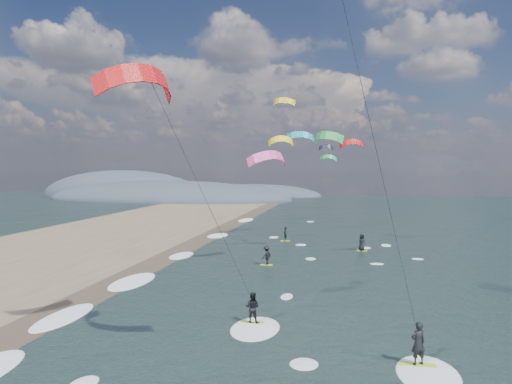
# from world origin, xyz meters

# --- Properties ---
(ground) EXTENTS (260.00, 260.00, 0.00)m
(ground) POSITION_xyz_m (0.00, 0.00, 0.00)
(ground) COLOR black
(ground) RESTS_ON ground
(wet_sand_strip) EXTENTS (3.00, 240.00, 0.00)m
(wet_sand_strip) POSITION_xyz_m (-12.00, 10.00, 0.00)
(wet_sand_strip) COLOR #382D23
(wet_sand_strip) RESTS_ON ground
(coastal_hills) EXTENTS (80.00, 41.00, 15.00)m
(coastal_hills) POSITION_xyz_m (-44.84, 107.86, 0.00)
(coastal_hills) COLOR #3D4756
(coastal_hills) RESTS_ON ground
(kitesurfer_near_a) EXTENTS (8.11, 9.24, 17.86)m
(kitesurfer_near_a) POSITION_xyz_m (4.68, -2.61, 13.97)
(kitesurfer_near_a) COLOR #AED024
(kitesurfer_near_a) RESTS_ON ground
(kitesurfer_near_b) EXTENTS (6.83, 9.30, 13.74)m
(kitesurfer_near_b) POSITION_xyz_m (-2.61, 2.57, 8.86)
(kitesurfer_near_b) COLOR #AED024
(kitesurfer_near_b) RESTS_ON ground
(far_kitesurfers) EXTENTS (9.64, 15.16, 1.73)m
(far_kitesurfers) POSITION_xyz_m (0.79, 28.40, 0.85)
(far_kitesurfers) COLOR #AED024
(far_kitesurfers) RESTS_ON ground
(bg_kite_field) EXTENTS (13.71, 66.73, 9.66)m
(bg_kite_field) POSITION_xyz_m (0.16, 49.15, 12.35)
(bg_kite_field) COLOR teal
(bg_kite_field) RESTS_ON ground
(shoreline_surf) EXTENTS (2.40, 79.40, 0.11)m
(shoreline_surf) POSITION_xyz_m (-10.80, 14.75, 0.00)
(shoreline_surf) COLOR white
(shoreline_surf) RESTS_ON ground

